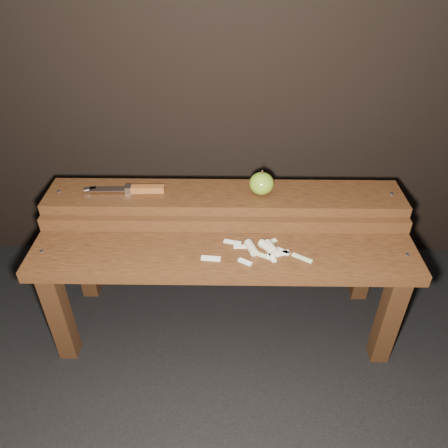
{
  "coord_description": "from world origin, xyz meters",
  "views": [
    {
      "loc": [
        0.02,
        -1.08,
        1.28
      ],
      "look_at": [
        0.0,
        0.06,
        0.45
      ],
      "focal_mm": 35.0,
      "sensor_mm": 36.0,
      "label": 1
    }
  ],
  "objects_px": {
    "knife": "(137,189)",
    "apple": "(262,183)",
    "bench_front_tier": "(223,272)",
    "bench_rear_tier": "(224,214)"
  },
  "relations": [
    {
      "from": "bench_rear_tier",
      "to": "apple",
      "type": "bearing_deg",
      "value": 2.02
    },
    {
      "from": "apple",
      "to": "knife",
      "type": "xyz_separation_m",
      "value": [
        -0.42,
        0.0,
        -0.03
      ]
    },
    {
      "from": "knife",
      "to": "apple",
      "type": "bearing_deg",
      "value": -0.19
    },
    {
      "from": "bench_front_tier",
      "to": "apple",
      "type": "xyz_separation_m",
      "value": [
        0.12,
        0.23,
        0.18
      ]
    },
    {
      "from": "bench_front_tier",
      "to": "bench_rear_tier",
      "type": "bearing_deg",
      "value": 90.0
    },
    {
      "from": "bench_rear_tier",
      "to": "bench_front_tier",
      "type": "bearing_deg",
      "value": -90.0
    },
    {
      "from": "bench_rear_tier",
      "to": "knife",
      "type": "bearing_deg",
      "value": 178.89
    },
    {
      "from": "bench_front_tier",
      "to": "apple",
      "type": "relative_size",
      "value": 13.94
    },
    {
      "from": "bench_front_tier",
      "to": "bench_rear_tier",
      "type": "xyz_separation_m",
      "value": [
        0.0,
        0.23,
        0.06
      ]
    },
    {
      "from": "apple",
      "to": "knife",
      "type": "distance_m",
      "value": 0.42
    }
  ]
}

